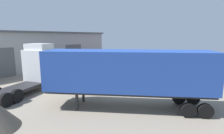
% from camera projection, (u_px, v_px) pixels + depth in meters
% --- Properties ---
extents(ground_plane, '(60.00, 60.00, 0.00)m').
position_uv_depth(ground_plane, '(125.00, 89.00, 16.54)').
color(ground_plane, gray).
extents(warehouse_building, '(25.33, 9.88, 5.64)m').
position_uv_depth(warehouse_building, '(27.00, 50.00, 27.53)').
color(warehouse_building, '#93999E').
rests_on(warehouse_building, ground_plane).
extents(tractor_unit_white, '(7.22, 4.65, 4.26)m').
position_uv_depth(tractor_unit_white, '(38.00, 68.00, 16.59)').
color(tractor_unit_white, silver).
rests_on(tractor_unit_white, ground_plane).
extents(container_trailer_teal, '(8.06, 10.74, 4.00)m').
position_uv_depth(container_trailer_teal, '(129.00, 72.00, 11.81)').
color(container_trailer_teal, '#2347A3').
rests_on(container_trailer_teal, ground_plane).
extents(delivery_van_red, '(4.22, 5.89, 2.66)m').
position_uv_depth(delivery_van_red, '(121.00, 59.00, 27.24)').
color(delivery_van_red, red).
rests_on(delivery_van_red, ground_plane).
extents(delivery_van_green, '(5.22, 5.79, 2.76)m').
position_uv_depth(delivery_van_green, '(178.00, 66.00, 20.15)').
color(delivery_van_green, '#28843D').
rests_on(delivery_van_green, ground_plane).
extents(box_truck_blue, '(5.41, 6.71, 3.26)m').
position_uv_depth(box_truck_blue, '(91.00, 62.00, 21.53)').
color(box_truck_blue, '#2347A3').
rests_on(box_truck_blue, ground_plane).
extents(oil_drum, '(0.58, 0.58, 0.88)m').
position_uv_depth(oil_drum, '(136.00, 71.00, 22.84)').
color(oil_drum, '#33519E').
rests_on(oil_drum, ground_plane).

